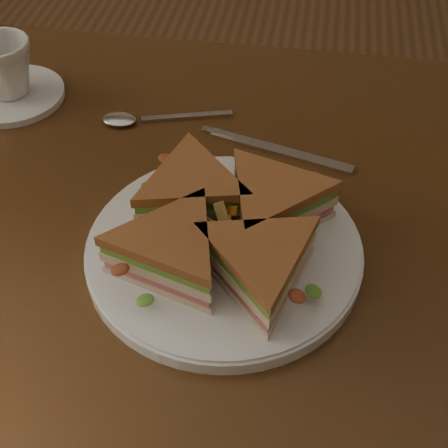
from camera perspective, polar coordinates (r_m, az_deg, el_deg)
name	(u,v)px	position (r m, az deg, el deg)	size (l,w,h in m)	color
table	(219,267)	(0.82, -0.42, -3.91)	(1.20, 0.80, 0.75)	#331C0B
plate	(224,250)	(0.70, 0.00, -2.42)	(0.31, 0.31, 0.02)	white
sandwich_wedges	(224,227)	(0.67, 0.00, -0.30)	(0.31, 0.31, 0.06)	beige
crisps_mound	(224,230)	(0.67, 0.00, -0.54)	(0.09, 0.09, 0.05)	orange
spoon	(136,119)	(0.90, -8.07, 9.48)	(0.18, 0.07, 0.01)	silver
knife	(270,148)	(0.84, 4.26, 6.91)	(0.21, 0.07, 0.00)	silver
saucer	(12,95)	(0.99, -18.84, 11.10)	(0.15, 0.15, 0.01)	white
coffee_cup	(4,68)	(0.97, -19.48, 13.33)	(0.09, 0.09, 0.08)	white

